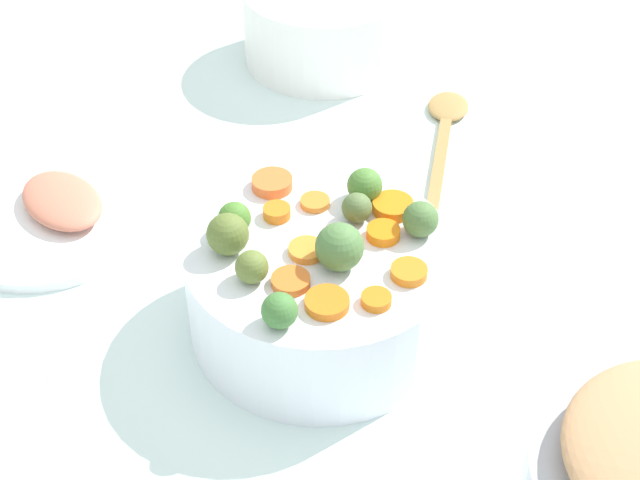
# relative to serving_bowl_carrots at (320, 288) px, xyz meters

# --- Properties ---
(tabletop) EXTENTS (2.40, 2.40, 0.02)m
(tabletop) POSITION_rel_serving_bowl_carrots_xyz_m (0.03, 0.01, -0.06)
(tabletop) COLOR silver
(tabletop) RESTS_ON ground
(serving_bowl_carrots) EXTENTS (0.25, 0.25, 0.10)m
(serving_bowl_carrots) POSITION_rel_serving_bowl_carrots_xyz_m (0.00, 0.00, 0.00)
(serving_bowl_carrots) COLOR white
(serving_bowl_carrots) RESTS_ON tabletop
(carrot_slice_0) EXTENTS (0.04, 0.04, 0.01)m
(carrot_slice_0) POSITION_rel_serving_bowl_carrots_xyz_m (-0.02, 0.08, 0.05)
(carrot_slice_0) COLOR orange
(carrot_slice_0) RESTS_ON serving_bowl_carrots
(carrot_slice_1) EXTENTS (0.04, 0.04, 0.01)m
(carrot_slice_1) POSITION_rel_serving_bowl_carrots_xyz_m (-0.05, 0.04, 0.05)
(carrot_slice_1) COLOR orange
(carrot_slice_1) RESTS_ON serving_bowl_carrots
(carrot_slice_2) EXTENTS (0.04, 0.04, 0.01)m
(carrot_slice_2) POSITION_rel_serving_bowl_carrots_xyz_m (0.06, 0.05, 0.05)
(carrot_slice_2) COLOR orange
(carrot_slice_2) RESTS_ON serving_bowl_carrots
(carrot_slice_3) EXTENTS (0.04, 0.04, 0.01)m
(carrot_slice_3) POSITION_rel_serving_bowl_carrots_xyz_m (-0.02, 0.01, 0.05)
(carrot_slice_3) COLOR orange
(carrot_slice_3) RESTS_ON serving_bowl_carrots
(carrot_slice_4) EXTENTS (0.05, 0.05, 0.01)m
(carrot_slice_4) POSITION_rel_serving_bowl_carrots_xyz_m (-0.08, 0.02, 0.05)
(carrot_slice_4) COLOR orange
(carrot_slice_4) RESTS_ON serving_bowl_carrots
(carrot_slice_5) EXTENTS (0.03, 0.03, 0.01)m
(carrot_slice_5) POSITION_rel_serving_bowl_carrots_xyz_m (0.03, 0.08, 0.05)
(carrot_slice_5) COLOR orange
(carrot_slice_5) RESTS_ON serving_bowl_carrots
(carrot_slice_6) EXTENTS (0.06, 0.06, 0.01)m
(carrot_slice_6) POSITION_rel_serving_bowl_carrots_xyz_m (-0.04, -0.09, 0.06)
(carrot_slice_6) COLOR orange
(carrot_slice_6) RESTS_ON serving_bowl_carrots
(carrot_slice_7) EXTENTS (0.05, 0.05, 0.01)m
(carrot_slice_7) POSITION_rel_serving_bowl_carrots_xyz_m (0.05, 0.01, 0.05)
(carrot_slice_7) COLOR orange
(carrot_slice_7) RESTS_ON serving_bowl_carrots
(carrot_slice_8) EXTENTS (0.05, 0.05, 0.01)m
(carrot_slice_8) POSITION_rel_serving_bowl_carrots_xyz_m (0.01, -0.01, 0.05)
(carrot_slice_8) COLOR orange
(carrot_slice_8) RESTS_ON serving_bowl_carrots
(carrot_slice_9) EXTENTS (0.04, 0.04, 0.01)m
(carrot_slice_9) POSITION_rel_serving_bowl_carrots_xyz_m (-0.05, -0.04, 0.05)
(carrot_slice_9) COLOR orange
(carrot_slice_9) RESTS_ON serving_bowl_carrots
(carrot_slice_10) EXTENTS (0.03, 0.03, 0.01)m
(carrot_slice_10) POSITION_rel_serving_bowl_carrots_xyz_m (-0.01, -0.06, 0.05)
(carrot_slice_10) COLOR orange
(carrot_slice_10) RESTS_ON serving_bowl_carrots
(brussels_sprout_0) EXTENTS (0.03, 0.03, 0.03)m
(brussels_sprout_0) POSITION_rel_serving_bowl_carrots_xyz_m (0.02, -0.08, 0.06)
(brussels_sprout_0) COLOR #4A7D2D
(brussels_sprout_0) RESTS_ON serving_bowl_carrots
(brussels_sprout_1) EXTENTS (0.03, 0.03, 0.03)m
(brussels_sprout_1) POSITION_rel_serving_bowl_carrots_xyz_m (-0.05, 0.00, 0.06)
(brussels_sprout_1) COLOR #566D3C
(brussels_sprout_1) RESTS_ON serving_bowl_carrots
(brussels_sprout_2) EXTENTS (0.04, 0.04, 0.04)m
(brussels_sprout_2) POSITION_rel_serving_bowl_carrots_xyz_m (0.01, 0.03, 0.07)
(brussels_sprout_2) COLOR #507940
(brussels_sprout_2) RESTS_ON serving_bowl_carrots
(brussels_sprout_3) EXTENTS (0.04, 0.04, 0.04)m
(brussels_sprout_3) POSITION_rel_serving_bowl_carrots_xyz_m (0.05, -0.06, 0.07)
(brussels_sprout_3) COLOR #5B6D2F
(brussels_sprout_3) RESTS_ON serving_bowl_carrots
(brussels_sprout_4) EXTENTS (0.03, 0.03, 0.03)m
(brussels_sprout_4) POSITION_rel_serving_bowl_carrots_xyz_m (0.07, -0.02, 0.06)
(brussels_sprout_4) COLOR olive
(brussels_sprout_4) RESTS_ON serving_bowl_carrots
(brussels_sprout_5) EXTENTS (0.03, 0.03, 0.03)m
(brussels_sprout_5) POSITION_rel_serving_bowl_carrots_xyz_m (-0.08, -0.01, 0.07)
(brussels_sprout_5) COLOR #4C7E34
(brussels_sprout_5) RESTS_ON serving_bowl_carrots
(brussels_sprout_6) EXTENTS (0.03, 0.03, 0.03)m
(brussels_sprout_6) POSITION_rel_serving_bowl_carrots_xyz_m (-0.07, 0.06, 0.07)
(brussels_sprout_6) COLOR #4F723C
(brussels_sprout_6) RESTS_ON serving_bowl_carrots
(brussels_sprout_7) EXTENTS (0.03, 0.03, 0.03)m
(brussels_sprout_7) POSITION_rel_serving_bowl_carrots_xyz_m (0.10, 0.03, 0.07)
(brussels_sprout_7) COLOR #437737
(brussels_sprout_7) RESTS_ON serving_bowl_carrots
(wooden_spoon) EXTENTS (0.29, 0.17, 0.01)m
(wooden_spoon) POSITION_rel_serving_bowl_carrots_xyz_m (-0.35, -0.07, -0.04)
(wooden_spoon) COLOR #A67D45
(wooden_spoon) RESTS_ON tabletop
(casserole_dish) EXTENTS (0.22, 0.22, 0.10)m
(casserole_dish) POSITION_rel_serving_bowl_carrots_xyz_m (-0.41, -0.30, 0.00)
(casserole_dish) COLOR white
(casserole_dish) RESTS_ON tabletop
(ham_plate) EXTENTS (0.24, 0.24, 0.01)m
(ham_plate) POSITION_rel_serving_bowl_carrots_xyz_m (0.05, -0.33, -0.04)
(ham_plate) COLOR white
(ham_plate) RESTS_ON tabletop
(ham_slice_main) EXTENTS (0.10, 0.13, 0.02)m
(ham_slice_main) POSITION_rel_serving_bowl_carrots_xyz_m (0.04, -0.32, -0.03)
(ham_slice_main) COLOR #D3775D
(ham_slice_main) RESTS_ON ham_plate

